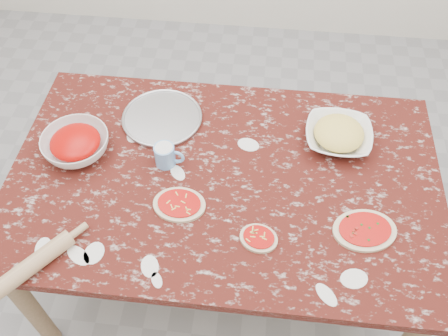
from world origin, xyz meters
The scene contains 10 objects.
ground centered at (0.00, 0.00, 0.00)m, with size 4.00×4.00×0.00m, color gray.
worktable centered at (0.00, 0.00, 0.67)m, with size 1.60×1.00×0.75m.
pizza_tray centered at (-0.28, 0.26, 0.76)m, with size 0.32×0.32×0.01m, color #B2B2B7.
sauce_bowl centered at (-0.57, 0.06, 0.79)m, with size 0.25×0.25×0.08m, color white.
cheese_bowl centered at (0.42, 0.22, 0.78)m, with size 0.26×0.26×0.06m, color white.
flour_mug centered at (-0.22, 0.04, 0.80)m, with size 0.11×0.08×0.09m.
pizza_left centered at (-0.14, -0.15, 0.76)m, with size 0.19×0.15×0.02m.
pizza_mid centered at (0.15, -0.25, 0.76)m, with size 0.15×0.14×0.02m.
pizza_right centered at (0.50, -0.18, 0.76)m, with size 0.25×0.21×0.02m.
rolling_pin centered at (-0.56, -0.44, 0.78)m, with size 0.06×0.06×0.28m, color tan.
Camera 1 is at (0.12, -1.08, 2.16)m, focal length 38.62 mm.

